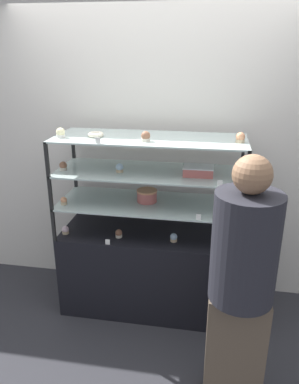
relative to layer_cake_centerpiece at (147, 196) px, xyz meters
The scene contains 26 objects.
ground_plane 1.04m from the layer_cake_centerpiece, 44.79° to the right, with size 20.00×20.00×0.00m, color #2D2D33.
back_wall 0.48m from the layer_cake_centerpiece, 86.34° to the left, with size 8.00×0.05×2.60m.
display_base 0.68m from the layer_cake_centerpiece, 44.79° to the right, with size 1.46×0.56×0.72m.
display_riser_lower 0.07m from the layer_cake_centerpiece, 44.79° to the right, with size 1.46×0.56×0.27m.
display_riser_middle 0.21m from the layer_cake_centerpiece, 44.79° to the right, with size 1.46×0.56×0.27m.
display_riser_upper 0.47m from the layer_cake_centerpiece, 44.79° to the right, with size 1.46×0.56×0.27m.
layer_cake_centerpiece is the anchor object (origin of this frame).
sheet_cake_frosted 0.48m from the layer_cake_centerpiece, ahead, with size 0.23×0.16×0.07m.
cupcake_0 0.73m from the layer_cake_centerpiece, 166.15° to the right, with size 0.06×0.06×0.07m.
cupcake_1 0.38m from the layer_cake_centerpiece, 144.39° to the right, with size 0.06×0.06×0.07m.
cupcake_2 0.40m from the layer_cake_centerpiece, 30.46° to the right, with size 0.06×0.06×0.07m.
cupcake_3 0.77m from the layer_cake_centerpiece, ahead, with size 0.06×0.06×0.07m.
price_tag_0 0.49m from the layer_cake_centerpiece, 132.63° to the right, with size 0.04×0.00×0.04m.
cupcake_4 0.67m from the layer_cake_centerpiece, 164.81° to the right, with size 0.05×0.05×0.06m.
cupcake_5 0.72m from the layer_cake_centerpiece, ahead, with size 0.05×0.05×0.06m.
price_tag_1 0.52m from the layer_cake_centerpiece, 33.28° to the right, with size 0.04×0.00×0.04m.
cupcake_6 0.71m from the layer_cake_centerpiece, behind, with size 0.06×0.06×0.07m.
cupcake_7 0.33m from the layer_cake_centerpiece, 157.19° to the right, with size 0.06×0.06×0.07m.
cupcake_8 0.73m from the layer_cake_centerpiece, ahead, with size 0.06×0.06×0.07m.
price_tag_2 0.68m from the layer_cake_centerpiece, 26.60° to the right, with size 0.04×0.00×0.04m.
cupcake_9 0.83m from the layer_cake_centerpiece, 167.61° to the right, with size 0.07×0.07×0.07m.
cupcake_10 0.54m from the layer_cake_centerpiece, 82.62° to the right, with size 0.07×0.07×0.07m.
cupcake_11 0.87m from the layer_cake_centerpiece, ahead, with size 0.07×0.07×0.07m.
price_tag_3 0.65m from the layer_cake_centerpiece, 136.49° to the right, with size 0.04×0.00×0.04m.
donut_glazed 0.64m from the layer_cake_centerpiece, 169.67° to the right, with size 0.12×0.12×0.04m.
customer_figure 1.12m from the layer_cake_centerpiece, 49.61° to the right, with size 0.38×0.38×1.64m.
Camera 1 is at (0.48, -2.75, 2.14)m, focal length 35.00 mm.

